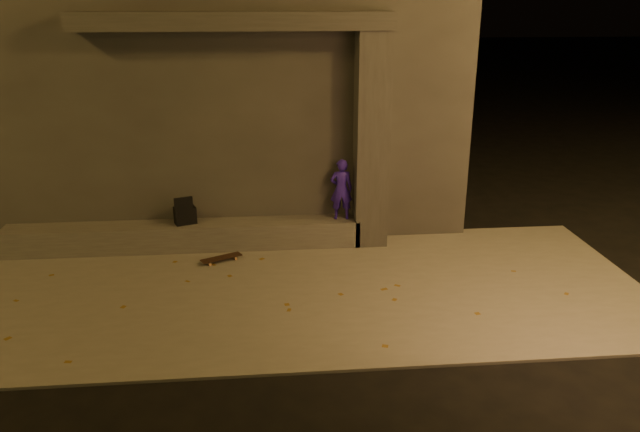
{
  "coord_description": "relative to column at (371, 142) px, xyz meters",
  "views": [
    {
      "loc": [
        -0.12,
        -6.38,
        4.14
      ],
      "look_at": [
        0.67,
        2.0,
        1.17
      ],
      "focal_mm": 35.0,
      "sensor_mm": 36.0,
      "label": 1
    }
  ],
  "objects": [
    {
      "name": "ground",
      "position": [
        -1.7,
        -3.75,
        -1.84
      ],
      "size": [
        120.0,
        120.0,
        0.0
      ],
      "primitive_type": "plane",
      "color": "black",
      "rests_on": "ground"
    },
    {
      "name": "backpack",
      "position": [
        -3.16,
        -0.0,
        -1.18
      ],
      "size": [
        0.41,
        0.33,
        0.49
      ],
      "rotation": [
        0.0,
        0.0,
        0.35
      ],
      "color": "black",
      "rests_on": "ledge"
    },
    {
      "name": "sidewalk",
      "position": [
        -1.7,
        -1.75,
        -1.82
      ],
      "size": [
        11.0,
        4.4,
        0.04
      ],
      "primitive_type": "cube",
      "color": "slate",
      "rests_on": "ground"
    },
    {
      "name": "ledge",
      "position": [
        -3.2,
        0.0,
        -1.58
      ],
      "size": [
        6.0,
        0.55,
        0.45
      ],
      "primitive_type": "cube",
      "color": "#4E4A46",
      "rests_on": "sidewalk"
    },
    {
      "name": "column",
      "position": [
        0.0,
        0.0,
        0.0
      ],
      "size": [
        0.55,
        0.55,
        3.6
      ],
      "primitive_type": "cube",
      "color": "#393634",
      "rests_on": "sidewalk"
    },
    {
      "name": "skateboarder",
      "position": [
        -0.5,
        0.0,
        -0.82
      ],
      "size": [
        0.4,
        0.27,
        1.06
      ],
      "primitive_type": "imported",
      "rotation": [
        0.0,
        0.0,
        3.1
      ],
      "color": "#3019A8",
      "rests_on": "ledge"
    },
    {
      "name": "building",
      "position": [
        -2.7,
        2.74,
        0.77
      ],
      "size": [
        9.0,
        5.1,
        5.22
      ],
      "color": "#393634",
      "rests_on": "ground"
    },
    {
      "name": "skateboard",
      "position": [
        -2.55,
        -0.65,
        -1.74
      ],
      "size": [
        0.68,
        0.46,
        0.07
      ],
      "rotation": [
        0.0,
        0.0,
        0.46
      ],
      "color": "black",
      "rests_on": "sidewalk"
    },
    {
      "name": "canopy",
      "position": [
        -2.2,
        0.05,
        1.94
      ],
      "size": [
        5.0,
        0.7,
        0.28
      ],
      "primitive_type": "cube",
      "color": "#393634",
      "rests_on": "column"
    }
  ]
}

